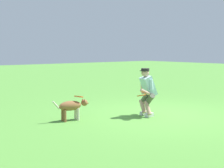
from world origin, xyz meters
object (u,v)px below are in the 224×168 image
(frisbee_flying, at_px, (79,97))
(frisbee_held, at_px, (141,95))
(person, at_px, (147,90))
(dog, at_px, (72,106))

(frisbee_flying, bearing_deg, frisbee_held, 144.91)
(person, bearing_deg, frisbee_flying, -8.83)
(dog, distance_m, frisbee_flying, 0.30)
(frisbee_held, bearing_deg, person, -157.83)
(frisbee_flying, relative_size, frisbee_held, 1.02)
(person, relative_size, frisbee_flying, 5.49)
(person, xyz_separation_m, dog, (1.87, -0.80, -0.34))
(person, bearing_deg, dog, -7.09)
(person, distance_m, dog, 2.06)
(frisbee_flying, bearing_deg, person, 154.99)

